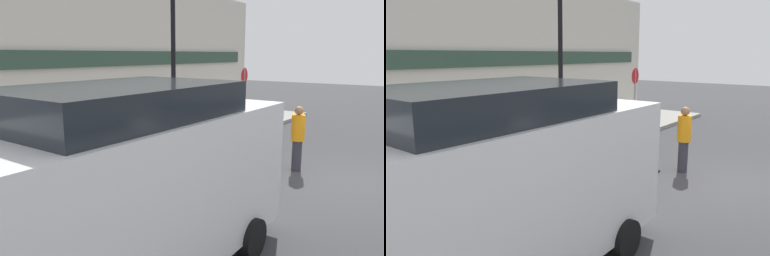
{
  "view_description": "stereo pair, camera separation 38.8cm",
  "coord_description": "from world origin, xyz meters",
  "views": [
    {
      "loc": [
        -8.87,
        -1.48,
        2.95
      ],
      "look_at": [
        -0.9,
        4.26,
        1.0
      ],
      "focal_mm": 35.0,
      "sensor_mm": 36.0,
      "label": 1
    },
    {
      "loc": [
        -8.64,
        -1.79,
        2.95
      ],
      "look_at": [
        -0.9,
        4.26,
        1.0
      ],
      "focal_mm": 35.0,
      "sensor_mm": 36.0,
      "label": 2
    }
  ],
  "objects": [
    {
      "name": "barricade_0",
      "position": [
        0.46,
        2.93,
        0.58
      ],
      "size": [
        0.53,
        0.85,
        1.07
      ],
      "rotation": [
        0.0,
        0.0,
        7.37
      ],
      "color": "white",
      "rests_on": "ground_plane"
    },
    {
      "name": "streetlamp_post",
      "position": [
        -0.57,
        5.14,
        3.18
      ],
      "size": [
        0.44,
        0.44,
        4.68
      ],
      "color": "black",
      "rests_on": "sidewalk_slab"
    },
    {
      "name": "barricade_1",
      "position": [
        -1.31,
        4.35,
        0.57
      ],
      "size": [
        0.8,
        0.48,
        1.07
      ],
      "rotation": [
        0.0,
        0.0,
        9.87
      ],
      "color": "white",
      "rests_on": "ground_plane"
    },
    {
      "name": "traffic_cone_2",
      "position": [
        0.25,
        4.32,
        0.25
      ],
      "size": [
        0.3,
        0.3,
        0.52
      ],
      "color": "black",
      "rests_on": "ground_plane"
    },
    {
      "name": "traffic_cone_4",
      "position": [
        -0.31,
        2.33,
        0.29
      ],
      "size": [
        0.3,
        0.3,
        0.61
      ],
      "color": "black",
      "rests_on": "ground_plane"
    },
    {
      "name": "ground_plane",
      "position": [
        0.0,
        0.0,
        0.0
      ],
      "size": [
        60.0,
        60.0,
        0.0
      ],
      "primitive_type": "plane",
      "color": "#38383A"
    },
    {
      "name": "traffic_cone_3",
      "position": [
        -1.43,
        1.92,
        0.26
      ],
      "size": [
        0.3,
        0.3,
        0.54
      ],
      "color": "black",
      "rests_on": "ground_plane"
    },
    {
      "name": "stop_sign",
      "position": [
        3.85,
        5.25,
        1.68
      ],
      "size": [
        0.6,
        0.08,
        2.29
      ],
      "rotation": [
        0.0,
        0.0,
        3.24
      ],
      "color": "gray",
      "rests_on": "sidewalk_slab"
    },
    {
      "name": "traffic_cone_5",
      "position": [
        -0.11,
        4.4,
        0.25
      ],
      "size": [
        0.3,
        0.3,
        0.53
      ],
      "color": "black",
      "rests_on": "ground_plane"
    },
    {
      "name": "work_van",
      "position": [
        -5.84,
        1.73,
        1.4
      ],
      "size": [
        5.13,
        2.13,
        2.6
      ],
      "color": "white",
      "rests_on": "ground_plane"
    },
    {
      "name": "storefront_facade",
      "position": [
        0.0,
        8.04,
        2.75
      ],
      "size": [
        18.0,
        0.22,
        5.5
      ],
      "color": "beige",
      "rests_on": "ground_plane"
    },
    {
      "name": "traffic_cone_0",
      "position": [
        -2.42,
        4.09,
        0.31
      ],
      "size": [
        0.3,
        0.3,
        0.65
      ],
      "color": "black",
      "rests_on": "ground_plane"
    },
    {
      "name": "person_worker",
      "position": [
        0.2,
        1.75,
        0.9
      ],
      "size": [
        0.46,
        0.46,
        1.67
      ],
      "rotation": [
        0.0,
        0.0,
        2.07
      ],
      "color": "#33333D",
      "rests_on": "ground_plane"
    },
    {
      "name": "traffic_cone_1",
      "position": [
        1.07,
        3.76,
        0.36
      ],
      "size": [
        0.3,
        0.3,
        0.75
      ],
      "color": "black",
      "rests_on": "ground_plane"
    },
    {
      "name": "barricade_2",
      "position": [
        -2.19,
        2.82,
        0.6
      ],
      "size": [
        0.59,
        0.65,
        1.13
      ],
      "rotation": [
        0.0,
        0.0,
        11.71
      ],
      "color": "white",
      "rests_on": "ground_plane"
    },
    {
      "name": "sidewalk_slab",
      "position": [
        0.0,
        6.23,
        0.07
      ],
      "size": [
        18.0,
        3.47,
        0.15
      ],
      "color": "gray",
      "rests_on": "ground_plane"
    }
  ]
}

